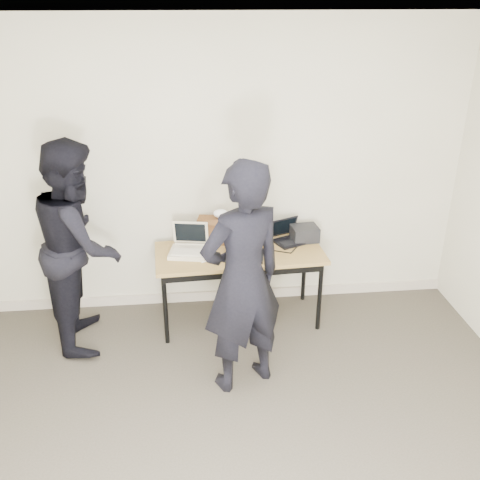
{
  "coord_description": "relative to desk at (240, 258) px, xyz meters",
  "views": [
    {
      "loc": [
        -0.31,
        -2.42,
        2.83
      ],
      "look_at": [
        0.1,
        1.6,
        0.95
      ],
      "focal_mm": 40.0,
      "sensor_mm": 36.0,
      "label": 1
    }
  ],
  "objects": [
    {
      "name": "desk",
      "position": [
        0.0,
        0.0,
        0.0
      ],
      "size": [
        1.53,
        0.73,
        0.72
      ],
      "rotation": [
        0.0,
        0.0,
        0.06
      ],
      "color": "olive",
      "rests_on": "ground"
    },
    {
      "name": "leather_satchel",
      "position": [
        -0.18,
        0.23,
        0.19
      ],
      "size": [
        0.38,
        0.23,
        0.25
      ],
      "rotation": [
        0.0,
        0.0,
        -0.17
      ],
      "color": "brown",
      "rests_on": "desk"
    },
    {
      "name": "equipment_box",
      "position": [
        0.63,
        0.19,
        0.13
      ],
      "size": [
        0.26,
        0.23,
        0.14
      ],
      "primitive_type": "cube",
      "rotation": [
        0.0,
        0.0,
        0.1
      ],
      "color": "black",
      "rests_on": "desk"
    },
    {
      "name": "room",
      "position": [
        -0.12,
        -1.84,
        0.69
      ],
      "size": [
        4.6,
        4.6,
        2.8
      ],
      "color": "#413B32",
      "rests_on": "ground"
    },
    {
      "name": "person_observer",
      "position": [
        -1.37,
        -0.09,
        0.24
      ],
      "size": [
        0.76,
        0.94,
        1.81
      ],
      "primitive_type": "imported",
      "rotation": [
        0.0,
        0.0,
        1.66
      ],
      "color": "black",
      "rests_on": "ground"
    },
    {
      "name": "laptop_right",
      "position": [
        0.47,
        0.19,
        0.11
      ],
      "size": [
        0.37,
        0.36,
        0.21
      ],
      "rotation": [
        0.0,
        0.0,
        0.41
      ],
      "color": "black",
      "rests_on": "desk"
    },
    {
      "name": "cables",
      "position": [
        0.05,
        0.0,
        0.06
      ],
      "size": [
        1.16,
        0.43,
        0.01
      ],
      "rotation": [
        0.0,
        0.0,
        0.02
      ],
      "color": "silver",
      "rests_on": "desk"
    },
    {
      "name": "laptop_beige",
      "position": [
        -0.45,
        0.03,
        0.11
      ],
      "size": [
        0.37,
        0.37,
        0.26
      ],
      "rotation": [
        0.0,
        0.0,
        -0.19
      ],
      "color": "beige",
      "rests_on": "desk"
    },
    {
      "name": "tissue",
      "position": [
        -0.15,
        0.23,
        0.34
      ],
      "size": [
        0.15,
        0.12,
        0.08
      ],
      "primitive_type": "ellipsoid",
      "rotation": [
        0.0,
        0.0,
        -0.17
      ],
      "color": "white",
      "rests_on": "leather_satchel"
    },
    {
      "name": "person_typist",
      "position": [
        -0.07,
        -0.87,
        0.26
      ],
      "size": [
        0.79,
        0.68,
        1.84
      ],
      "primitive_type": "imported",
      "rotation": [
        0.0,
        0.0,
        3.57
      ],
      "color": "black",
      "rests_on": "ground"
    },
    {
      "name": "power_brick",
      "position": [
        -0.22,
        -0.17,
        0.07
      ],
      "size": [
        0.09,
        0.06,
        0.03
      ],
      "primitive_type": "cube",
      "rotation": [
        0.0,
        0.0,
        -0.15
      ],
      "color": "black",
      "rests_on": "desk"
    },
    {
      "name": "baseboard",
      "position": [
        -0.12,
        0.39,
        -0.61
      ],
      "size": [
        4.5,
        0.03,
        0.1
      ],
      "primitive_type": "cube",
      "color": "#B8AB99",
      "rests_on": "ground"
    },
    {
      "name": "laptop_center",
      "position": [
        0.04,
        -0.04,
        0.12
      ],
      "size": [
        0.4,
        0.39,
        0.26
      ],
      "rotation": [
        0.0,
        0.0,
        -0.19
      ],
      "color": "black",
      "rests_on": "desk"
    }
  ]
}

